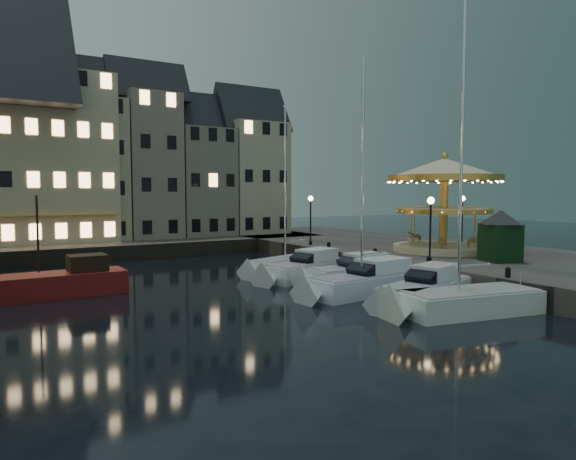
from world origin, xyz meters
TOP-DOWN VIEW (x-y plane):
  - ground at (0.00, 0.00)m, footprint 160.00×160.00m
  - quay_east at (14.00, 6.00)m, footprint 16.00×56.00m
  - quay_north at (-8.00, 28.00)m, footprint 44.00×12.00m
  - quaywall_e at (6.00, 6.00)m, footprint 0.15×44.00m
  - quaywall_n at (-6.00, 22.00)m, footprint 48.00×0.15m
  - streetlamp_b at (7.20, 1.00)m, footprint 0.44×0.44m
  - streetlamp_c at (7.20, 14.50)m, footprint 0.44×0.44m
  - streetlamp_d at (18.50, 8.00)m, footprint 0.44×0.44m
  - bollard_a at (6.60, -5.00)m, footprint 0.30×0.30m
  - bollard_b at (6.60, 0.50)m, footprint 0.30×0.30m
  - bollard_c at (6.60, 5.50)m, footprint 0.30×0.30m
  - bollard_d at (6.60, 11.00)m, footprint 0.30×0.30m
  - townhouse_nb at (-14.05, 30.00)m, footprint 6.16×8.00m
  - townhouse_nc at (-8.00, 30.00)m, footprint 6.82×8.00m
  - townhouse_nd at (-2.25, 30.00)m, footprint 5.50×8.00m
  - townhouse_ne at (3.20, 30.00)m, footprint 6.16×8.00m
  - townhouse_nf at (9.25, 30.00)m, footprint 6.82×8.00m
  - hotel_corner at (-14.00, 30.00)m, footprint 17.60×9.00m
  - motorboat_a at (2.15, -5.67)m, footprint 7.91×3.92m
  - motorboat_b at (2.39, -3.12)m, footprint 7.63×4.02m
  - motorboat_c at (1.57, 0.41)m, footprint 9.01×3.16m
  - motorboat_d at (2.58, 3.13)m, footprint 7.08×2.60m
  - motorboat_e at (1.34, 6.40)m, footprint 7.87×4.21m
  - motorboat_f at (1.58, 9.19)m, footprint 8.02×4.51m
  - red_fishing_boat at (-13.16, 8.87)m, footprint 7.02×2.55m
  - carousel at (13.17, 5.31)m, footprint 8.52×8.52m
  - ticket_kiosk at (11.77, -0.71)m, footprint 3.22×3.22m

SIDE VIEW (x-z plane):
  - ground at x=0.00m, z-range 0.00..0.00m
  - motorboat_f at x=1.58m, z-range -4.87..5.92m
  - motorboat_a at x=2.15m, z-range -6.01..7.09m
  - motorboat_d at x=2.58m, z-range -0.44..1.71m
  - motorboat_b at x=2.39m, z-range -0.43..1.72m
  - motorboat_e at x=1.34m, z-range -0.43..1.72m
  - quay_east at x=14.00m, z-range 0.00..1.30m
  - quay_north at x=-8.00m, z-range 0.00..1.30m
  - quaywall_e at x=6.00m, z-range 0.00..1.30m
  - quaywall_n at x=-6.00m, z-range 0.00..1.30m
  - motorboat_c at x=1.57m, z-range -5.28..6.64m
  - red_fishing_boat at x=-13.16m, z-range -2.21..3.59m
  - bollard_a at x=6.60m, z-range 1.32..1.89m
  - bollard_b at x=6.60m, z-range 1.32..1.89m
  - bollard_c at x=6.60m, z-range 1.32..1.89m
  - bollard_d at x=6.60m, z-range 1.32..1.89m
  - ticket_kiosk at x=11.77m, z-range 1.66..5.43m
  - streetlamp_b at x=7.20m, z-range 1.93..6.10m
  - streetlamp_c at x=7.20m, z-range 1.93..6.10m
  - streetlamp_d at x=18.50m, z-range 1.93..6.10m
  - carousel at x=13.17m, z-range 2.48..9.94m
  - townhouse_ne at x=3.20m, z-range 1.38..14.18m
  - townhouse_nb at x=-14.05m, z-range 1.38..15.18m
  - townhouse_nf at x=9.25m, z-range 1.38..15.18m
  - townhouse_nc at x=-8.00m, z-range 1.38..16.18m
  - townhouse_nd at x=-2.25m, z-range 1.38..17.18m
  - hotel_corner at x=-14.00m, z-range 1.38..18.18m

